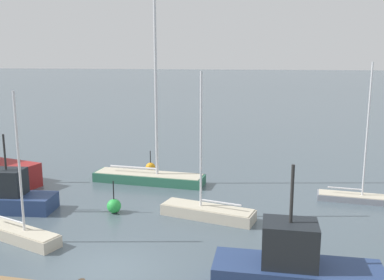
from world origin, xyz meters
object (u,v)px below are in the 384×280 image
at_px(sailboat_3, 20,233).
at_px(fishing_boat_2, 295,268).
at_px(channel_buoy_1, 151,167).
at_px(sailboat_2, 149,173).
at_px(sailboat_5, 208,210).
at_px(channel_buoy_0, 114,206).
at_px(fishing_boat_3, 5,197).
at_px(sailboat_0, 356,195).

xyz_separation_m(sailboat_3, fishing_boat_2, (11.70, -1.66, 0.46)).
xyz_separation_m(sailboat_3, channel_buoy_1, (2.16, 12.14, -0.02)).
bearing_deg(sailboat_2, sailboat_5, -45.18).
height_order(sailboat_2, sailboat_5, sailboat_2).
xyz_separation_m(sailboat_2, channel_buoy_0, (-0.13, -5.57, -0.29)).
distance_m(sailboat_3, channel_buoy_0, 4.91).
distance_m(fishing_boat_2, fishing_boat_3, 15.51).
height_order(sailboat_3, fishing_boat_2, sailboat_3).
bearing_deg(fishing_boat_2, sailboat_3, -9.67).
distance_m(sailboat_5, fishing_boat_2, 7.32).
bearing_deg(fishing_boat_2, sailboat_5, -57.55).
bearing_deg(sailboat_5, sailboat_2, -35.83).
bearing_deg(channel_buoy_1, sailboat_5, -54.90).
bearing_deg(sailboat_2, sailboat_3, -103.88).
distance_m(sailboat_0, sailboat_2, 12.51).
xyz_separation_m(sailboat_2, fishing_boat_3, (-5.88, -6.40, 0.08)).
distance_m(sailboat_2, sailboat_5, 7.08).
relative_size(sailboat_2, fishing_boat_2, 2.39).
relative_size(sailboat_0, channel_buoy_1, 5.02).
xyz_separation_m(channel_buoy_0, channel_buoy_1, (-0.58, 8.07, -0.03)).
bearing_deg(sailboat_5, fishing_boat_2, 136.08).
xyz_separation_m(fishing_boat_2, channel_buoy_1, (-9.53, 13.80, -0.48)).
distance_m(sailboat_2, fishing_boat_3, 8.69).
distance_m(sailboat_3, fishing_boat_3, 4.44).
height_order(channel_buoy_0, channel_buoy_1, channel_buoy_0).
height_order(fishing_boat_3, channel_buoy_1, fishing_boat_3).
distance_m(fishing_boat_3, channel_buoy_1, 10.31).
bearing_deg(fishing_boat_3, sailboat_3, -54.26).
height_order(sailboat_2, channel_buoy_0, sailboat_2).
bearing_deg(channel_buoy_0, sailboat_5, 3.80).
bearing_deg(channel_buoy_1, sailboat_3, -100.10).
bearing_deg(channel_buoy_0, sailboat_0, 19.88).
bearing_deg(sailboat_5, channel_buoy_0, 15.84).
distance_m(sailboat_3, sailboat_5, 8.79).
distance_m(sailboat_0, sailboat_5, 8.80).
bearing_deg(fishing_boat_2, channel_buoy_1, -56.96).
distance_m(channel_buoy_0, channel_buoy_1, 8.09).
bearing_deg(sailboat_0, channel_buoy_0, -156.14).
distance_m(sailboat_3, fishing_boat_2, 11.82).
height_order(sailboat_0, fishing_boat_3, sailboat_0).
distance_m(sailboat_3, channel_buoy_1, 12.33).
xyz_separation_m(sailboat_0, channel_buoy_0, (-12.59, -4.55, 0.03)).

